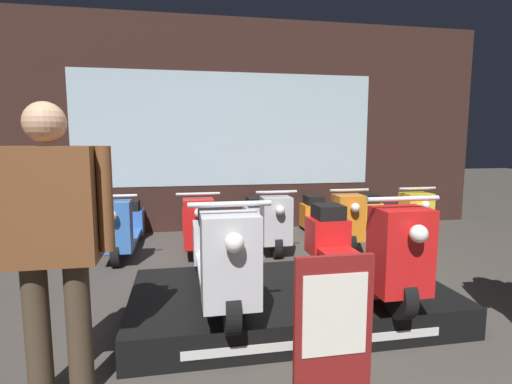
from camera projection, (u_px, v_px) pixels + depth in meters
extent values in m
cube|color=#331E19|center=(228.00, 126.00, 6.09)|extent=(8.24, 0.08, 3.20)
cube|color=silver|center=(228.00, 130.00, 6.06)|extent=(4.53, 0.01, 1.70)
cube|color=black|center=(290.00, 301.00, 3.20)|extent=(2.47, 1.32, 0.23)
cube|color=silver|center=(317.00, 343.00, 2.55)|extent=(1.73, 0.01, 0.06)
cylinder|color=black|center=(231.00, 309.00, 2.40)|extent=(0.09, 0.31, 0.31)
cylinder|color=black|center=(213.00, 249.00, 3.71)|extent=(0.09, 0.31, 0.31)
cube|color=#BCBCC1|center=(220.00, 274.00, 3.06)|extent=(0.33, 1.25, 0.05)
cube|color=#BCBCC1|center=(230.00, 260.00, 2.39)|extent=(0.34, 0.28, 0.56)
cube|color=#BCBCC1|center=(213.00, 241.00, 3.68)|extent=(0.36, 0.32, 0.35)
cube|color=black|center=(213.00, 216.00, 3.64)|extent=(0.26, 0.29, 0.14)
cylinder|color=silver|center=(230.00, 204.00, 2.33)|extent=(0.49, 0.03, 0.03)
sphere|color=white|center=(234.00, 243.00, 2.18)|extent=(0.11, 0.11, 0.11)
cylinder|color=black|center=(400.00, 296.00, 2.61)|extent=(0.09, 0.31, 0.31)
cylinder|color=black|center=(326.00, 243.00, 3.92)|extent=(0.09, 0.31, 0.31)
cube|color=red|center=(356.00, 265.00, 3.26)|extent=(0.33, 1.25, 0.05)
cube|color=red|center=(400.00, 251.00, 2.59)|extent=(0.34, 0.28, 0.56)
cube|color=red|center=(327.00, 236.00, 3.89)|extent=(0.36, 0.32, 0.35)
cube|color=black|center=(328.00, 212.00, 3.85)|extent=(0.26, 0.29, 0.14)
cylinder|color=silver|center=(403.00, 199.00, 2.54)|extent=(0.49, 0.03, 0.03)
sphere|color=white|center=(419.00, 234.00, 2.38)|extent=(0.11, 0.11, 0.11)
cylinder|color=black|center=(116.00, 253.00, 4.40)|extent=(0.09, 0.31, 0.31)
cylinder|color=black|center=(131.00, 227.00, 5.71)|extent=(0.09, 0.31, 0.31)
cube|color=#386BBC|center=(124.00, 239.00, 5.06)|extent=(0.33, 1.25, 0.05)
cube|color=#386BBC|center=(115.00, 227.00, 4.38)|extent=(0.34, 0.28, 0.56)
cube|color=#386BBC|center=(130.00, 222.00, 5.68)|extent=(0.36, 0.32, 0.35)
cube|color=black|center=(130.00, 205.00, 5.64)|extent=(0.26, 0.29, 0.14)
cylinder|color=silver|center=(114.00, 196.00, 4.33)|extent=(0.49, 0.03, 0.03)
sphere|color=white|center=(112.00, 216.00, 4.17)|extent=(0.11, 0.11, 0.11)
cylinder|color=black|center=(199.00, 249.00, 4.57)|extent=(0.09, 0.31, 0.31)
cylinder|color=black|center=(195.00, 225.00, 5.88)|extent=(0.09, 0.31, 0.31)
cube|color=red|center=(197.00, 236.00, 5.22)|extent=(0.33, 1.25, 0.05)
cube|color=red|center=(199.00, 223.00, 4.55)|extent=(0.34, 0.28, 0.56)
cube|color=red|center=(195.00, 220.00, 5.85)|extent=(0.36, 0.32, 0.35)
cube|color=black|center=(195.00, 203.00, 5.81)|extent=(0.26, 0.29, 0.14)
cylinder|color=silver|center=(198.00, 194.00, 4.50)|extent=(0.49, 0.03, 0.03)
sphere|color=white|center=(199.00, 213.00, 4.34)|extent=(0.11, 0.11, 0.11)
cylinder|color=black|center=(276.00, 245.00, 4.74)|extent=(0.09, 0.31, 0.31)
cylinder|color=black|center=(256.00, 222.00, 6.05)|extent=(0.09, 0.31, 0.31)
cube|color=#BCBCC1|center=(265.00, 233.00, 5.39)|extent=(0.33, 1.25, 0.05)
cube|color=#BCBCC1|center=(276.00, 220.00, 4.72)|extent=(0.34, 0.28, 0.56)
cube|color=#BCBCC1|center=(256.00, 218.00, 6.01)|extent=(0.36, 0.32, 0.35)
cube|color=black|center=(256.00, 202.00, 5.97)|extent=(0.26, 0.29, 0.14)
cylinder|color=silver|center=(276.00, 192.00, 4.67)|extent=(0.49, 0.03, 0.03)
sphere|color=white|center=(280.00, 210.00, 4.51)|extent=(0.11, 0.11, 0.11)
cylinder|color=black|center=(348.00, 242.00, 4.90)|extent=(0.09, 0.31, 0.31)
cylinder|color=black|center=(313.00, 220.00, 6.21)|extent=(0.09, 0.31, 0.31)
cube|color=orange|center=(328.00, 230.00, 5.56)|extent=(0.33, 1.25, 0.05)
cube|color=orange|center=(348.00, 218.00, 4.89)|extent=(0.34, 0.28, 0.56)
cube|color=orange|center=(313.00, 215.00, 6.18)|extent=(0.36, 0.32, 0.35)
cube|color=black|center=(314.00, 200.00, 6.14)|extent=(0.26, 0.29, 0.14)
cylinder|color=silver|center=(349.00, 190.00, 4.84)|extent=(0.49, 0.03, 0.03)
sphere|color=white|center=(355.00, 208.00, 4.68)|extent=(0.11, 0.11, 0.11)
cylinder|color=black|center=(415.00, 238.00, 5.07)|extent=(0.09, 0.31, 0.31)
cylinder|color=black|center=(367.00, 218.00, 6.38)|extent=(0.09, 0.31, 0.31)
cube|color=yellow|center=(388.00, 228.00, 5.73)|extent=(0.33, 1.25, 0.05)
cube|color=yellow|center=(416.00, 215.00, 5.06)|extent=(0.34, 0.28, 0.56)
cube|color=yellow|center=(368.00, 213.00, 6.35)|extent=(0.36, 0.32, 0.35)
cube|color=black|center=(369.00, 198.00, 6.31)|extent=(0.26, 0.29, 0.14)
cylinder|color=silver|center=(417.00, 188.00, 5.00)|extent=(0.49, 0.03, 0.03)
sphere|color=white|center=(425.00, 205.00, 4.85)|extent=(0.11, 0.11, 0.11)
cylinder|color=#473828|center=(38.00, 332.00, 2.12)|extent=(0.13, 0.13, 0.76)
cylinder|color=#473828|center=(79.00, 329.00, 2.16)|extent=(0.13, 0.13, 0.76)
cube|color=brown|center=(50.00, 205.00, 2.05)|extent=(0.46, 0.26, 0.60)
cylinder|color=brown|center=(105.00, 199.00, 2.10)|extent=(0.08, 0.08, 0.56)
sphere|color=tan|center=(44.00, 122.00, 1.99)|extent=(0.21, 0.21, 0.21)
cube|color=maroon|center=(333.00, 324.00, 2.21)|extent=(0.45, 0.04, 0.78)
cube|color=white|center=(335.00, 315.00, 2.18)|extent=(0.37, 0.01, 0.47)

